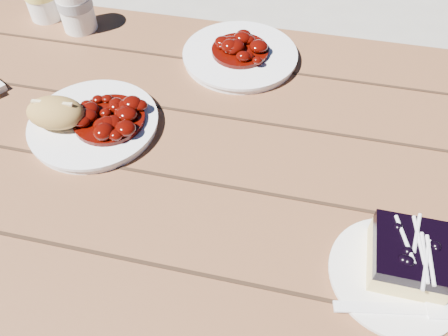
% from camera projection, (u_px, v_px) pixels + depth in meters
% --- Properties ---
extents(ground, '(60.00, 60.00, 0.00)m').
position_uv_depth(ground, '(159.00, 301.00, 1.37)').
color(ground, '#A09C91').
rests_on(ground, ground).
extents(picnic_table, '(2.00, 1.55, 0.75)m').
position_uv_depth(picnic_table, '(128.00, 186.00, 0.92)').
color(picnic_table, brown).
rests_on(picnic_table, ground).
extents(main_plate, '(0.23, 0.23, 0.02)m').
position_uv_depth(main_plate, '(94.00, 124.00, 0.79)').
color(main_plate, white).
rests_on(main_plate, picnic_table).
extents(goulash_stew, '(0.13, 0.13, 0.04)m').
position_uv_depth(goulash_stew, '(107.00, 113.00, 0.77)').
color(goulash_stew, '#420602').
rests_on(goulash_stew, main_plate).
extents(bread_roll, '(0.11, 0.08, 0.05)m').
position_uv_depth(bread_roll, '(56.00, 113.00, 0.76)').
color(bread_roll, '#A98241').
rests_on(bread_roll, main_plate).
extents(dessert_plate, '(0.18, 0.18, 0.01)m').
position_uv_depth(dessert_plate, '(395.00, 276.00, 0.60)').
color(dessert_plate, white).
rests_on(dessert_plate, picnic_table).
extents(blueberry_cake, '(0.10, 0.10, 0.06)m').
position_uv_depth(blueberry_cake, '(409.00, 256.00, 0.59)').
color(blueberry_cake, '#F9DF87').
rests_on(blueberry_cake, dessert_plate).
extents(fork_dessert, '(0.16, 0.05, 0.00)m').
position_uv_depth(fork_dessert, '(382.00, 308.00, 0.57)').
color(fork_dessert, white).
rests_on(fork_dessert, dessert_plate).
extents(coffee_cup, '(0.08, 0.08, 0.09)m').
position_uv_depth(coffee_cup, '(76.00, 9.00, 0.98)').
color(coffee_cup, white).
rests_on(coffee_cup, picnic_table).
extents(second_plate, '(0.24, 0.24, 0.02)m').
position_uv_depth(second_plate, '(240.00, 56.00, 0.93)').
color(second_plate, white).
rests_on(second_plate, picnic_table).
extents(second_stew, '(0.12, 0.12, 0.04)m').
position_uv_depth(second_stew, '(240.00, 44.00, 0.91)').
color(second_stew, '#420602').
rests_on(second_stew, second_plate).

